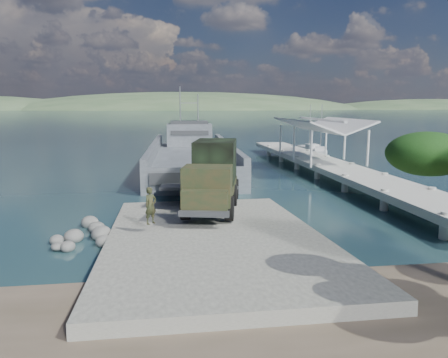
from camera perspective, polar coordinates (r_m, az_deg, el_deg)
ground at (r=22.26m, az=-1.62°, el=-7.55°), size 1400.00×1400.00×0.00m
boat_ramp at (r=21.24m, az=-1.32°, el=-7.70°), size 10.00×18.00×0.50m
shoreline_rocks at (r=22.93m, az=-17.50°, el=-7.49°), size 3.20×5.60×0.90m
distant_headlands at (r=583.52m, az=-3.02°, el=9.05°), size 1000.00×240.00×48.00m
pier at (r=43.05m, az=12.89°, el=2.79°), size 6.40×44.00×6.10m
landing_craft at (r=45.41m, az=-4.26°, el=2.32°), size 9.28×32.25×9.49m
military_truck at (r=25.91m, az=-1.43°, el=0.47°), size 4.31×8.76×3.90m
soldier at (r=21.42m, az=-9.54°, el=-4.47°), size 0.78×0.75×1.81m
sailboat_near at (r=59.08m, az=12.47°, el=3.42°), size 3.42×5.82×6.82m
sailboat_far at (r=62.81m, az=11.13°, el=3.83°), size 2.00×5.70×6.83m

